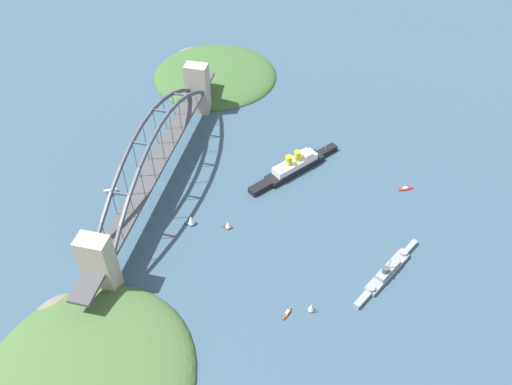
{
  "coord_description": "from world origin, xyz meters",
  "views": [
    {
      "loc": [
        283.42,
        147.15,
        295.98
      ],
      "look_at": [
        0.0,
        80.48,
        8.0
      ],
      "focal_mm": 36.42,
      "sensor_mm": 36.0,
      "label": 1
    }
  ],
  "objects_px": {
    "naval_cruiser": "(387,272)",
    "ocean_liner": "(295,166)",
    "small_boat_4": "(287,313)",
    "small_boat_0": "(228,225)",
    "harbor_arch_bridge": "(157,160)",
    "small_boat_1": "(191,220)",
    "channel_marker_buoy": "(169,235)",
    "small_boat_2": "(405,189)",
    "seaplane_taxiing_near_bridge": "(110,191)",
    "small_boat_3": "(311,307)"
  },
  "relations": [
    {
      "from": "harbor_arch_bridge",
      "to": "ocean_liner",
      "type": "distance_m",
      "value": 113.74
    },
    {
      "from": "ocean_liner",
      "to": "naval_cruiser",
      "type": "height_order",
      "value": "ocean_liner"
    },
    {
      "from": "seaplane_taxiing_near_bridge",
      "to": "channel_marker_buoy",
      "type": "relative_size",
      "value": 3.54
    },
    {
      "from": "small_boat_4",
      "to": "small_boat_3",
      "type": "bearing_deg",
      "value": 112.38
    },
    {
      "from": "small_boat_2",
      "to": "small_boat_4",
      "type": "xyz_separation_m",
      "value": [
        137.35,
        -72.27,
        -0.02
      ]
    },
    {
      "from": "small_boat_4",
      "to": "channel_marker_buoy",
      "type": "relative_size",
      "value": 3.79
    },
    {
      "from": "seaplane_taxiing_near_bridge",
      "to": "ocean_liner",
      "type": "bearing_deg",
      "value": 113.24
    },
    {
      "from": "seaplane_taxiing_near_bridge",
      "to": "small_boat_4",
      "type": "relative_size",
      "value": 0.93
    },
    {
      "from": "small_boat_0",
      "to": "small_boat_1",
      "type": "distance_m",
      "value": 28.29
    },
    {
      "from": "seaplane_taxiing_near_bridge",
      "to": "naval_cruiser",
      "type": "bearing_deg",
      "value": 82.0
    },
    {
      "from": "small_boat_1",
      "to": "small_boat_0",
      "type": "bearing_deg",
      "value": 95.72
    },
    {
      "from": "ocean_liner",
      "to": "small_boat_1",
      "type": "distance_m",
      "value": 101.54
    },
    {
      "from": "naval_cruiser",
      "to": "small_boat_2",
      "type": "distance_m",
      "value": 90.94
    },
    {
      "from": "harbor_arch_bridge",
      "to": "small_boat_0",
      "type": "distance_m",
      "value": 78.39
    },
    {
      "from": "small_boat_4",
      "to": "channel_marker_buoy",
      "type": "height_order",
      "value": "channel_marker_buoy"
    },
    {
      "from": "small_boat_0",
      "to": "small_boat_2",
      "type": "bearing_deg",
      "value": 119.58
    },
    {
      "from": "naval_cruiser",
      "to": "small_boat_4",
      "type": "xyz_separation_m",
      "value": [
        47.05,
        -61.71,
        -2.17
      ]
    },
    {
      "from": "small_boat_0",
      "to": "small_boat_4",
      "type": "bearing_deg",
      "value": 42.06
    },
    {
      "from": "small_boat_2",
      "to": "harbor_arch_bridge",
      "type": "bearing_deg",
      "value": -78.66
    },
    {
      "from": "seaplane_taxiing_near_bridge",
      "to": "small_boat_3",
      "type": "height_order",
      "value": "small_boat_3"
    },
    {
      "from": "harbor_arch_bridge",
      "to": "channel_marker_buoy",
      "type": "distance_m",
      "value": 63.27
    },
    {
      "from": "harbor_arch_bridge",
      "to": "naval_cruiser",
      "type": "height_order",
      "value": "harbor_arch_bridge"
    },
    {
      "from": "small_boat_1",
      "to": "small_boat_4",
      "type": "distance_m",
      "value": 105.12
    },
    {
      "from": "harbor_arch_bridge",
      "to": "small_boat_2",
      "type": "xyz_separation_m",
      "value": [
        -39.42,
        196.56,
        -25.43
      ]
    },
    {
      "from": "seaplane_taxiing_near_bridge",
      "to": "small_boat_2",
      "type": "bearing_deg",
      "value": 104.27
    },
    {
      "from": "small_boat_0",
      "to": "small_boat_4",
      "type": "relative_size",
      "value": 0.76
    },
    {
      "from": "naval_cruiser",
      "to": "seaplane_taxiing_near_bridge",
      "type": "xyz_separation_m",
      "value": [
        -31.18,
        -221.88,
        -0.84
      ]
    },
    {
      "from": "naval_cruiser",
      "to": "small_boat_4",
      "type": "relative_size",
      "value": 6.55
    },
    {
      "from": "small_boat_3",
      "to": "small_boat_2",
      "type": "bearing_deg",
      "value": 156.42
    },
    {
      "from": "channel_marker_buoy",
      "to": "small_boat_1",
      "type": "bearing_deg",
      "value": 139.48
    },
    {
      "from": "small_boat_0",
      "to": "small_boat_2",
      "type": "relative_size",
      "value": 0.68
    },
    {
      "from": "ocean_liner",
      "to": "small_boat_3",
      "type": "xyz_separation_m",
      "value": [
        132.22,
        35.05,
        -1.82
      ]
    },
    {
      "from": "ocean_liner",
      "to": "small_boat_0",
      "type": "xyz_separation_m",
      "value": [
        74.71,
        -37.44,
        -1.79
      ]
    },
    {
      "from": "harbor_arch_bridge",
      "to": "small_boat_1",
      "type": "distance_m",
      "value": 57.68
    },
    {
      "from": "seaplane_taxiing_near_bridge",
      "to": "small_boat_3",
      "type": "relative_size",
      "value": 1.23
    },
    {
      "from": "small_boat_4",
      "to": "naval_cruiser",
      "type": "bearing_deg",
      "value": 127.32
    },
    {
      "from": "seaplane_taxiing_near_bridge",
      "to": "channel_marker_buoy",
      "type": "xyz_separation_m",
      "value": [
        32.21,
        61.88,
        -1.04
      ]
    },
    {
      "from": "small_boat_1",
      "to": "small_boat_2",
      "type": "distance_m",
      "value": 175.46
    },
    {
      "from": "harbor_arch_bridge",
      "to": "small_boat_1",
      "type": "height_order",
      "value": "harbor_arch_bridge"
    },
    {
      "from": "harbor_arch_bridge",
      "to": "small_boat_0",
      "type": "bearing_deg",
      "value": 62.87
    },
    {
      "from": "naval_cruiser",
      "to": "channel_marker_buoy",
      "type": "relative_size",
      "value": 24.81
    },
    {
      "from": "harbor_arch_bridge",
      "to": "small_boat_1",
      "type": "bearing_deg",
      "value": 46.24
    },
    {
      "from": "small_boat_0",
      "to": "harbor_arch_bridge",
      "type": "bearing_deg",
      "value": -117.13
    },
    {
      "from": "small_boat_2",
      "to": "naval_cruiser",
      "type": "bearing_deg",
      "value": -6.67
    },
    {
      "from": "small_boat_0",
      "to": "small_boat_3",
      "type": "relative_size",
      "value": 1.0
    },
    {
      "from": "small_boat_3",
      "to": "small_boat_4",
      "type": "xyz_separation_m",
      "value": [
        6.18,
        -15.01,
        -2.89
      ]
    },
    {
      "from": "naval_cruiser",
      "to": "ocean_liner",
      "type": "bearing_deg",
      "value": -138.18
    },
    {
      "from": "small_boat_2",
      "to": "channel_marker_buoy",
      "type": "height_order",
      "value": "channel_marker_buoy"
    },
    {
      "from": "ocean_liner",
      "to": "small_boat_1",
      "type": "bearing_deg",
      "value": -40.22
    },
    {
      "from": "harbor_arch_bridge",
      "to": "naval_cruiser",
      "type": "xyz_separation_m",
      "value": [
        50.88,
        186.0,
        -23.28
      ]
    }
  ]
}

